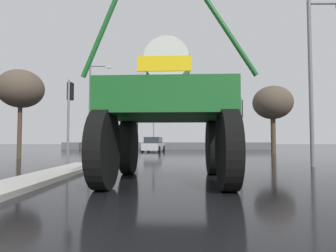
{
  "coord_description": "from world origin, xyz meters",
  "views": [
    {
      "loc": [
        0.44,
        -3.19,
        1.22
      ],
      "look_at": [
        0.29,
        8.62,
        1.8
      ],
      "focal_mm": 30.22,
      "sensor_mm": 36.0,
      "label": 1
    }
  ],
  "objects": [
    {
      "name": "bare_tree_left",
      "position": [
        -9.53,
        15.18,
        4.56
      ],
      "size": [
        2.96,
        2.96,
        5.85
      ],
      "color": "#473828",
      "rests_on": "ground"
    },
    {
      "name": "traffic_signal_far_right",
      "position": [
        -3.44,
        28.17,
        2.35
      ],
      "size": [
        0.24,
        0.55,
        3.24
      ],
      "color": "slate",
      "rests_on": "ground"
    },
    {
      "name": "median_island",
      "position": [
        -3.52,
        5.23,
        0.07
      ],
      "size": [
        1.26,
        10.06,
        0.15
      ],
      "primitive_type": "cube",
      "color": "#B2AFA8",
      "rests_on": "ground"
    },
    {
      "name": "streetlight_near_right",
      "position": [
        7.06,
        9.9,
        4.35
      ],
      "size": [
        1.9,
        0.24,
        7.8
      ],
      "color": "slate",
      "rests_on": "ground"
    },
    {
      "name": "ground_plane",
      "position": [
        0.0,
        18.0,
        0.0
      ],
      "size": [
        120.0,
        120.0,
        0.0
      ],
      "primitive_type": "plane",
      "color": "black"
    },
    {
      "name": "streetlight_far_left",
      "position": [
        -7.25,
        23.68,
        4.73
      ],
      "size": [
        2.12,
        0.24,
        8.5
      ],
      "color": "slate",
      "rests_on": "ground"
    },
    {
      "name": "traffic_signal_near_right",
      "position": [
        3.73,
        10.36,
        2.35
      ],
      "size": [
        0.24,
        0.54,
        3.23
      ],
      "color": "slate",
      "rests_on": "ground"
    },
    {
      "name": "traffic_signal_near_left",
      "position": [
        -4.5,
        10.35,
        3.0
      ],
      "size": [
        0.24,
        0.54,
        4.11
      ],
      "color": "slate",
      "rests_on": "ground"
    },
    {
      "name": "bare_tree_right",
      "position": [
        9.27,
        21.41,
        4.44
      ],
      "size": [
        3.41,
        3.41,
        5.93
      ],
      "color": "#473828",
      "rests_on": "ground"
    },
    {
      "name": "traffic_signal_far_left",
      "position": [
        -1.55,
        28.16,
        3.05
      ],
      "size": [
        0.24,
        0.55,
        4.18
      ],
      "color": "slate",
      "rests_on": "ground"
    },
    {
      "name": "roadside_barrier",
      "position": [
        0.0,
        32.79,
        0.45
      ],
      "size": [
        27.25,
        0.24,
        0.9
      ],
      "primitive_type": "cube",
      "color": "#59595B",
      "rests_on": "ground"
    },
    {
      "name": "sedan_ahead",
      "position": [
        -1.45,
        26.39,
        0.71
      ],
      "size": [
        2.32,
        4.3,
        1.52
      ],
      "rotation": [
        0.0,
        0.0,
        1.43
      ],
      "color": "#B7B7BF",
      "rests_on": "ground"
    },
    {
      "name": "oversize_sprayer",
      "position": [
        0.35,
        5.32,
        2.12
      ],
      "size": [
        4.3,
        5.41,
        4.84
      ],
      "rotation": [
        0.0,
        0.0,
        1.53
      ],
      "color": "black",
      "rests_on": "ground"
    }
  ]
}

